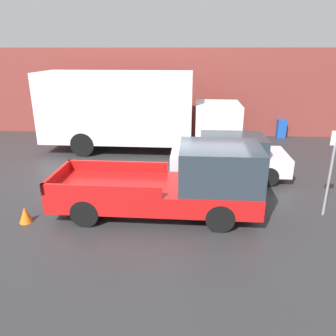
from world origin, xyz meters
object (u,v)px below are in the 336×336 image
pickup_truck (179,183)px  delivery_truck (131,109)px  newspaper_box (281,129)px  parking_sign (331,168)px  car (229,156)px  traffic_cone (25,215)px

pickup_truck → delivery_truck: delivery_truck is taller
pickup_truck → newspaper_box: bearing=60.9°
delivery_truck → parking_sign: bearing=-42.4°
pickup_truck → parking_sign: parking_sign is taller
newspaper_box → parking_sign: bearing=-96.1°
delivery_truck → parking_sign: delivery_truck is taller
car → parking_sign: size_ratio=1.64×
delivery_truck → newspaper_box: delivery_truck is taller
delivery_truck → newspaper_box: bearing=21.0°
car → delivery_truck: 5.41m
pickup_truck → delivery_truck: 6.86m
car → newspaper_box: bearing=60.8°
pickup_truck → delivery_truck: (-2.49, 6.31, 0.97)m
delivery_truck → parking_sign: size_ratio=3.47×
delivery_truck → traffic_cone: 7.56m
pickup_truck → traffic_cone: bearing=-168.4°
car → delivery_truck: size_ratio=0.47×
parking_sign → traffic_cone: parking_sign is taller
pickup_truck → parking_sign: bearing=3.0°
newspaper_box → pickup_truck: bearing=-119.1°
parking_sign → delivery_truck: bearing=137.6°
traffic_cone → parking_sign: bearing=7.3°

